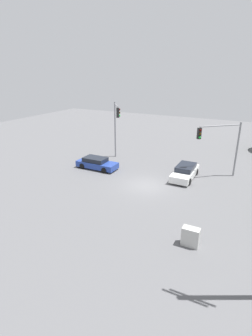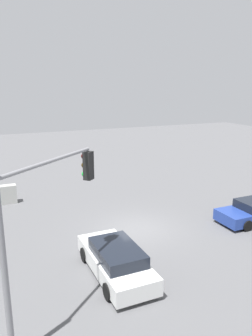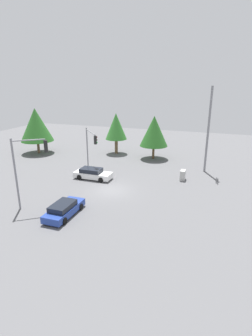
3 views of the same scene
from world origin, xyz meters
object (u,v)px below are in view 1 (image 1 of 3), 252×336
(sedan_white, at_px, (185,172))
(traffic_signal_main, at_px, (116,122))
(traffic_signal_cross, at_px, (222,140))
(electrical_cabinet, at_px, (191,237))
(sedan_blue, at_px, (97,163))

(sedan_white, bearing_deg, traffic_signal_main, -12.33)
(traffic_signal_cross, bearing_deg, traffic_signal_main, -43.33)
(sedan_white, distance_m, electrical_cabinet, 11.12)
(sedan_white, height_order, traffic_signal_main, traffic_signal_main)
(sedan_white, bearing_deg, sedan_blue, 10.90)
(sedan_blue, xyz_separation_m, traffic_signal_main, (0.40, 3.78, 3.97))
(traffic_signal_main, relative_size, electrical_cabinet, 5.54)
(traffic_signal_main, bearing_deg, sedan_white, 41.64)
(electrical_cabinet, bearing_deg, sedan_blue, 145.26)
(sedan_white, height_order, sedan_blue, sedan_white)
(sedan_white, distance_m, sedan_blue, 9.59)
(traffic_signal_cross, bearing_deg, sedan_white, -12.64)
(traffic_signal_main, bearing_deg, electrical_cabinet, 8.30)
(traffic_signal_cross, bearing_deg, electrical_cabinet, 50.39)
(sedan_white, xyz_separation_m, traffic_signal_cross, (2.89, 1.59, 3.24))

